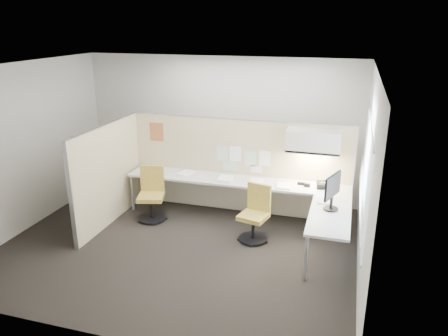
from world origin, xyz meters
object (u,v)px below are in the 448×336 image
(chair_right, at_px, (255,215))
(monitor, at_px, (332,190))
(desk, at_px, (252,191))
(phone, at_px, (322,185))
(chair_left, at_px, (152,195))

(chair_right, relative_size, monitor, 1.63)
(desk, relative_size, monitor, 7.19)
(desk, distance_m, phone, 1.20)
(chair_right, height_order, monitor, monitor)
(desk, relative_size, phone, 17.32)
(monitor, bearing_deg, desk, 81.81)
(chair_left, distance_m, phone, 3.01)
(chair_left, xyz_separation_m, chair_right, (1.96, -0.24, -0.02))
(chair_left, bearing_deg, phone, -5.30)
(chair_left, relative_size, chair_right, 1.05)
(desk, xyz_separation_m, phone, (1.18, 0.17, 0.18))
(monitor, bearing_deg, chair_left, 102.23)
(chair_right, bearing_deg, chair_left, -174.13)
(monitor, bearing_deg, phone, 31.59)
(chair_right, distance_m, phone, 1.29)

